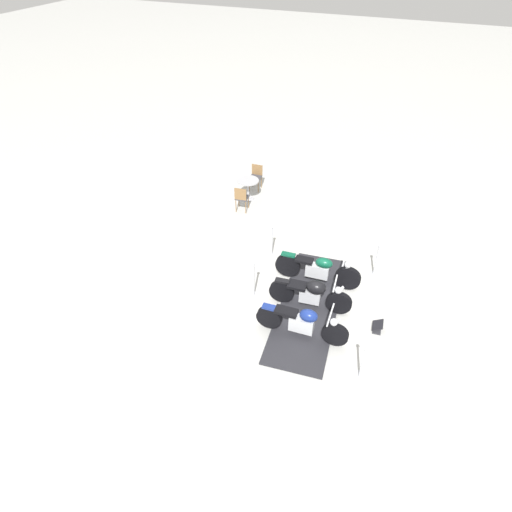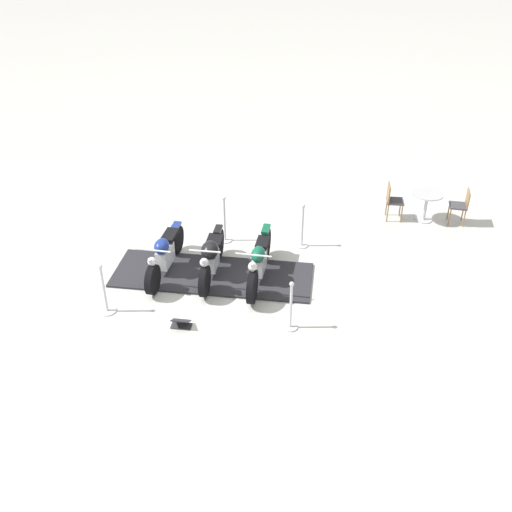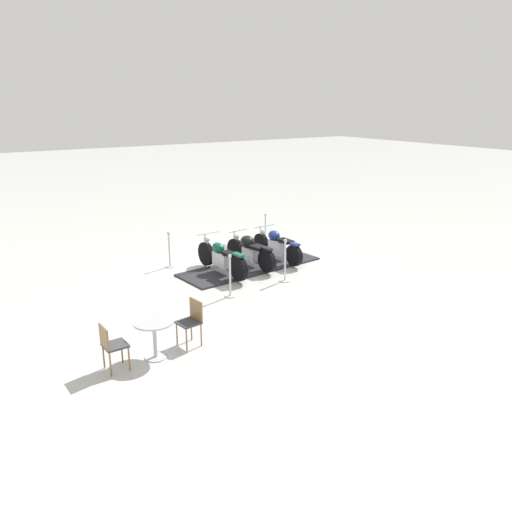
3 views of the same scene
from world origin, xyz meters
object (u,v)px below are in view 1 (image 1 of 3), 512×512
Objects in this scene: motorcycle_navy at (303,322)px; cafe_chair_near_table at (241,197)px; motorcycle_black at (312,293)px; info_placard at (377,327)px; cafe_table at (248,185)px; stanchion_left_rear at (272,245)px; cafe_chair_across_table at (256,175)px; stanchion_right_rear at (376,264)px; stanchion_right_front at (362,367)px; stanchion_left_mid at (254,285)px; motorcycle_forest at (319,269)px.

cafe_chair_near_table is at bearing 125.55° from motorcycle_navy.
motorcycle_black reaches higher than info_placard.
cafe_table is at bearing 121.91° from motorcycle_navy.
cafe_chair_across_table is at bearing 118.53° from stanchion_left_rear.
stanchion_right_rear is 1.38× the size of cafe_table.
stanchion_right_rear is at bearing -172.88° from info_placard.
stanchion_left_rear is at bearing 135.01° from stanchion_right_front.
cafe_chair_across_table is at bearing 92.12° from cafe_table.
cafe_chair_near_table is at bearing 2.74° from cafe_chair_across_table.
motorcycle_black is 2.39× the size of cafe_chair_across_table.
stanchion_left_rear reaches higher than stanchion_right_rear.
stanchion_left_mid is (-1.51, -0.14, -0.12)m from motorcycle_black.
stanchion_left_mid is 1.10× the size of stanchion_right_rear.
cafe_chair_near_table is at bearing 128.81° from motorcycle_black.
motorcycle_navy is at bearing -112.19° from stanchion_right_rear.
cafe_chair_across_table is at bearing -2.73° from cafe_chair_near_table.
motorcycle_navy is at bearing -149.71° from cafe_chair_near_table.
stanchion_left_mid is 2.86× the size of info_placard.
stanchion_left_rear is 2.69× the size of info_placard.
cafe_table is (-5.19, 6.03, 0.22)m from stanchion_right_front.
stanchion_left_mid is 1.06× the size of stanchion_right_front.
motorcycle_forest is 4.24m from cafe_chair_near_table.
stanchion_right_front is (3.12, -1.50, -0.05)m from stanchion_left_mid.
cafe_table is at bearing 132.60° from motorcycle_forest.
motorcycle_navy is 2.42× the size of cafe_chair_near_table.
cafe_chair_across_table is (-1.94, 3.56, 0.14)m from stanchion_left_rear.
stanchion_left_rear reaches higher than motorcycle_black.
motorcycle_navy is 5.52× the size of info_placard.
cafe_chair_across_table is (-0.03, 0.82, -0.04)m from cafe_table.
motorcycle_forest is 1.66m from stanchion_right_rear.
motorcycle_navy is 5.80m from cafe_chair_near_table.
stanchion_right_front is at bearing -25.18° from motorcycle_navy.
cafe_chair_across_table is (-5.33, 5.29, 0.45)m from info_placard.
stanchion_left_mid is (-1.59, 0.86, -0.09)m from motorcycle_navy.
stanchion_right_front is 7.96m from cafe_table.
motorcycle_forest is 2.15× the size of stanchion_right_front.
stanchion_right_rear is (2.78, 2.06, -0.01)m from stanchion_left_mid.
motorcycle_black is 1.78m from info_placard.
info_placard is at bearing 26.94° from motorcycle_navy.
cafe_chair_across_table is (-3.70, 6.21, 0.04)m from motorcycle_navy.
stanchion_left_rear is 2.64m from cafe_chair_near_table.
info_placard is 0.53× the size of cafe_table.
stanchion_left_mid reaches higher than cafe_chair_across_table.
motorcycle_black is at bearing 92.46° from motorcycle_navy.
info_placard is 6.37m from cafe_chair_near_table.
cafe_chair_near_table is (-3.38, 2.57, 0.05)m from motorcycle_forest.
motorcycle_navy is at bearing 157.15° from stanchion_right_front.
motorcycle_forest reaches higher than stanchion_right_rear.
stanchion_right_rear is at bearing 53.98° from cafe_chair_across_table.
motorcycle_navy is 1.66m from stanchion_right_front.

